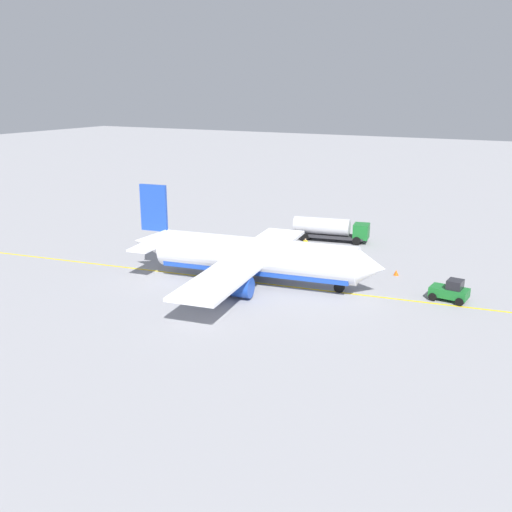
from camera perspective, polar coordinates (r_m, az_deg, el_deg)
The scene contains 7 objects.
ground_plane at distance 63.70m, azimuth 0.00°, elevation -2.60°, with size 400.00×400.00×0.00m, color #939399.
airplane at distance 63.01m, azimuth -0.37°, elevation -0.13°, with size 28.75×28.76×9.99m.
fuel_tanker at distance 81.38m, azimuth 7.07°, elevation 2.67°, with size 11.29×4.41×3.15m.
pushback_tug at distance 61.22m, azimuth 18.27°, elevation -3.21°, with size 3.77×2.61×2.20m.
refueling_worker at distance 75.80m, azimuth 4.78°, elevation 1.04°, with size 0.63×0.59×1.71m.
safety_cone_nose at distance 67.92m, azimuth 13.38°, elevation -1.57°, with size 0.58×0.58×0.64m, color #F2590F.
taxi_line_marking at distance 63.70m, azimuth 0.00°, elevation -2.59°, with size 84.17×0.30×0.01m, color yellow.
Camera 1 is at (28.18, -53.40, 20.28)m, focal length 41.41 mm.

